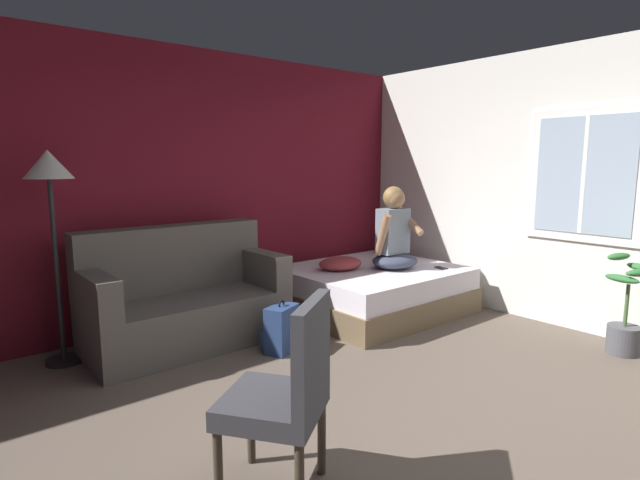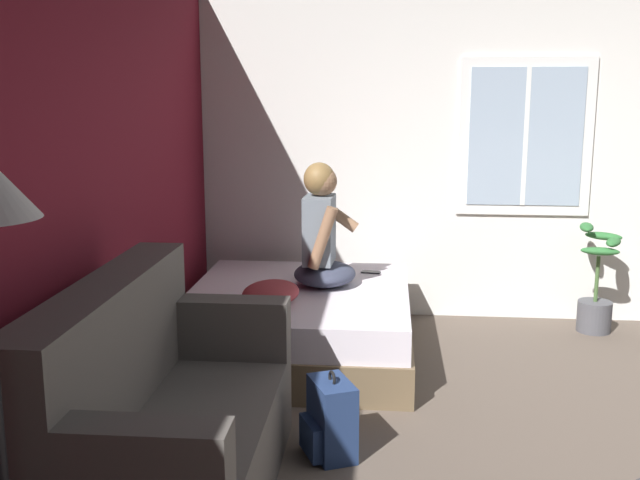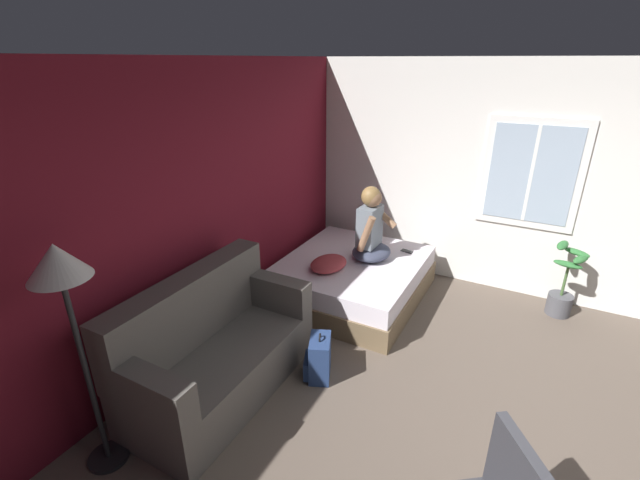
{
  "view_description": "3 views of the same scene",
  "coord_description": "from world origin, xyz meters",
  "px_view_note": "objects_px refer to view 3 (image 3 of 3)",
  "views": [
    {
      "loc": [
        -2.08,
        -1.62,
        1.6
      ],
      "look_at": [
        0.65,
        1.68,
        0.94
      ],
      "focal_mm": 28.0,
      "sensor_mm": 36.0,
      "label": 1
    },
    {
      "loc": [
        -3.29,
        1.46,
        1.85
      ],
      "look_at": [
        0.82,
        1.85,
        1.02
      ],
      "focal_mm": 42.0,
      "sensor_mm": 36.0,
      "label": 2
    },
    {
      "loc": [
        -2.47,
        0.25,
        2.67
      ],
      "look_at": [
        1.13,
        2.2,
        0.93
      ],
      "focal_mm": 24.0,
      "sensor_mm": 36.0,
      "label": 3
    }
  ],
  "objects_px": {
    "bed": "(352,278)",
    "floor_lamp": "(63,285)",
    "couch": "(214,350)",
    "person_seated": "(371,230)",
    "backpack": "(319,358)",
    "throw_pillow": "(329,264)",
    "cell_phone": "(407,251)",
    "potted_plant": "(563,290)"
  },
  "relations": [
    {
      "from": "throw_pillow",
      "to": "cell_phone",
      "type": "distance_m",
      "value": 1.09
    },
    {
      "from": "backpack",
      "to": "cell_phone",
      "type": "relative_size",
      "value": 3.18
    },
    {
      "from": "couch",
      "to": "cell_phone",
      "type": "xyz_separation_m",
      "value": [
        2.54,
        -0.87,
        0.09
      ]
    },
    {
      "from": "person_seated",
      "to": "couch",
      "type": "bearing_deg",
      "value": 166.29
    },
    {
      "from": "couch",
      "to": "cell_phone",
      "type": "relative_size",
      "value": 11.84
    },
    {
      "from": "throw_pillow",
      "to": "floor_lamp",
      "type": "relative_size",
      "value": 0.28
    },
    {
      "from": "bed",
      "to": "floor_lamp",
      "type": "relative_size",
      "value": 1.05
    },
    {
      "from": "couch",
      "to": "person_seated",
      "type": "xyz_separation_m",
      "value": [
        2.16,
        -0.53,
        0.44
      ]
    },
    {
      "from": "cell_phone",
      "to": "floor_lamp",
      "type": "relative_size",
      "value": 0.08
    },
    {
      "from": "cell_phone",
      "to": "potted_plant",
      "type": "distance_m",
      "value": 1.76
    },
    {
      "from": "bed",
      "to": "cell_phone",
      "type": "bearing_deg",
      "value": -42.0
    },
    {
      "from": "bed",
      "to": "couch",
      "type": "bearing_deg",
      "value": 169.33
    },
    {
      "from": "throw_pillow",
      "to": "couch",
      "type": "bearing_deg",
      "value": 171.89
    },
    {
      "from": "person_seated",
      "to": "cell_phone",
      "type": "bearing_deg",
      "value": -41.34
    },
    {
      "from": "throw_pillow",
      "to": "backpack",
      "type": "bearing_deg",
      "value": -156.69
    },
    {
      "from": "couch",
      "to": "throw_pillow",
      "type": "height_order",
      "value": "couch"
    },
    {
      "from": "backpack",
      "to": "floor_lamp",
      "type": "relative_size",
      "value": 0.27
    },
    {
      "from": "couch",
      "to": "potted_plant",
      "type": "height_order",
      "value": "couch"
    },
    {
      "from": "throw_pillow",
      "to": "floor_lamp",
      "type": "height_order",
      "value": "floor_lamp"
    },
    {
      "from": "person_seated",
      "to": "floor_lamp",
      "type": "distance_m",
      "value": 3.25
    },
    {
      "from": "person_seated",
      "to": "backpack",
      "type": "relative_size",
      "value": 1.91
    },
    {
      "from": "cell_phone",
      "to": "backpack",
      "type": "bearing_deg",
      "value": 4.48
    },
    {
      "from": "person_seated",
      "to": "throw_pillow",
      "type": "bearing_deg",
      "value": 150.06
    },
    {
      "from": "bed",
      "to": "floor_lamp",
      "type": "xyz_separation_m",
      "value": [
        -2.95,
        0.58,
        1.19
      ]
    },
    {
      "from": "potted_plant",
      "to": "person_seated",
      "type": "bearing_deg",
      "value": 105.81
    },
    {
      "from": "person_seated",
      "to": "throw_pillow",
      "type": "distance_m",
      "value": 0.65
    },
    {
      "from": "backpack",
      "to": "cell_phone",
      "type": "xyz_separation_m",
      "value": [
        2.0,
        -0.15,
        0.29
      ]
    },
    {
      "from": "couch",
      "to": "throw_pillow",
      "type": "bearing_deg",
      "value": -8.11
    },
    {
      "from": "couch",
      "to": "person_seated",
      "type": "distance_m",
      "value": 2.27
    },
    {
      "from": "potted_plant",
      "to": "cell_phone",
      "type": "bearing_deg",
      "value": 96.68
    },
    {
      "from": "couch",
      "to": "person_seated",
      "type": "relative_size",
      "value": 1.95
    },
    {
      "from": "bed",
      "to": "throw_pillow",
      "type": "xyz_separation_m",
      "value": [
        -0.35,
        0.14,
        0.31
      ]
    },
    {
      "from": "floor_lamp",
      "to": "person_seated",
      "type": "bearing_deg",
      "value": -13.22
    },
    {
      "from": "bed",
      "to": "couch",
      "type": "xyz_separation_m",
      "value": [
        -2.0,
        0.38,
        0.16
      ]
    },
    {
      "from": "bed",
      "to": "floor_lamp",
      "type": "distance_m",
      "value": 3.24
    },
    {
      "from": "throw_pillow",
      "to": "floor_lamp",
      "type": "distance_m",
      "value": 2.78
    },
    {
      "from": "person_seated",
      "to": "bed",
      "type": "bearing_deg",
      "value": 136.46
    },
    {
      "from": "backpack",
      "to": "floor_lamp",
      "type": "distance_m",
      "value": 2.15
    },
    {
      "from": "throw_pillow",
      "to": "bed",
      "type": "bearing_deg",
      "value": -22.13
    },
    {
      "from": "person_seated",
      "to": "floor_lamp",
      "type": "xyz_separation_m",
      "value": [
        -3.11,
        0.73,
        0.59
      ]
    },
    {
      "from": "cell_phone",
      "to": "floor_lamp",
      "type": "distance_m",
      "value": 3.78
    },
    {
      "from": "backpack",
      "to": "bed",
      "type": "bearing_deg",
      "value": 12.97
    }
  ]
}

